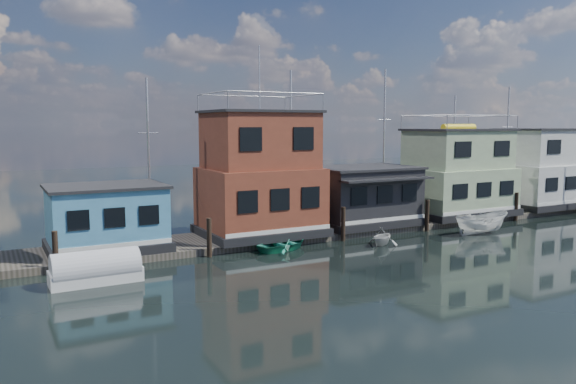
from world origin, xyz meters
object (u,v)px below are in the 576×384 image
houseboat_green (457,174)px  houseboat_white (542,169)px  houseboat_red (260,177)px  dinghy_white (382,236)px  tarp_runabout (96,270)px  houseboat_blue (107,218)px  motorboat (482,223)px  houseboat_dark (363,195)px  dinghy_teal (284,244)px

houseboat_green → houseboat_white: (10.00, -0.00, -0.01)m
houseboat_red → dinghy_white: size_ratio=5.53×
dinghy_white → tarp_runabout: tarp_runabout is taller
houseboat_blue → motorboat: size_ratio=1.57×
houseboat_red → houseboat_dark: 8.18m
houseboat_blue → tarp_runabout: houseboat_blue is taller
houseboat_dark → dinghy_white: 5.62m
houseboat_dark → houseboat_blue: bearing=179.9°
houseboat_white → motorboat: size_ratio=2.07×
houseboat_white → tarp_runabout: 38.49m
houseboat_red → motorboat: houseboat_red is taller
dinghy_teal → motorboat: size_ratio=0.85×
houseboat_green → dinghy_white: 12.45m
houseboat_blue → houseboat_white: 36.52m
houseboat_blue → houseboat_green: (26.50, 0.00, 1.34)m
houseboat_dark → houseboat_white: houseboat_white is taller
houseboat_green → dinghy_teal: 17.60m
houseboat_blue → dinghy_teal: size_ratio=1.86×
houseboat_green → tarp_runabout: bearing=-169.4°
tarp_runabout → dinghy_teal: bearing=9.4°
houseboat_red → houseboat_white: bearing=0.0°
houseboat_green → motorboat: houseboat_green is taller
dinghy_teal → houseboat_dark: bearing=-82.1°
dinghy_white → dinghy_teal: dinghy_white is taller
houseboat_red → motorboat: bearing=-21.0°
houseboat_blue → dinghy_teal: bearing=-18.9°
houseboat_green → dinghy_teal: (-17.01, -3.24, -3.19)m
houseboat_green → motorboat: size_ratio=2.07×
houseboat_white → houseboat_dark: bearing=-179.9°
houseboat_dark → dinghy_white: size_ratio=3.45×
dinghy_white → tarp_runabout: bearing=62.7°
houseboat_green → dinghy_white: bearing=-155.9°
tarp_runabout → houseboat_red: bearing=24.6°
houseboat_white → dinghy_white: (-21.04, -4.93, -2.97)m
houseboat_blue → houseboat_dark: houseboat_dark is taller
houseboat_white → dinghy_white: 21.81m
tarp_runabout → houseboat_white: bearing=7.1°
houseboat_red → motorboat: size_ratio=2.92×
houseboat_red → dinghy_teal: size_ratio=3.44×
houseboat_dark → houseboat_white: (19.00, 0.02, 1.12)m
houseboat_blue → houseboat_green: size_ratio=0.76×
dinghy_teal → houseboat_white: bearing=-97.1°
houseboat_dark → tarp_runabout: houseboat_dark is taller
motorboat → houseboat_white: bearing=-58.9°
houseboat_red → dinghy_white: (5.96, -4.93, -3.54)m
motorboat → dinghy_white: bearing=95.5°
motorboat → houseboat_blue: bearing=85.8°
houseboat_green → houseboat_white: size_ratio=1.00×
dinghy_teal → motorboat: (14.02, -2.12, 0.43)m
tarp_runabout → houseboat_blue: bearing=73.0°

